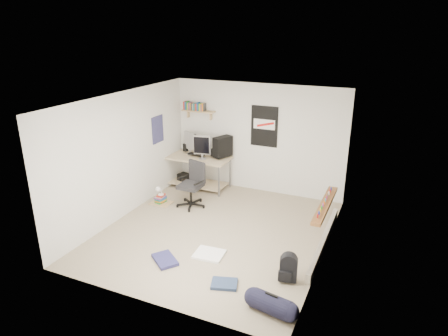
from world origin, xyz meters
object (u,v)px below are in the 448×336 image
at_px(backpack, 288,270).
at_px(duffel_bag, 271,304).
at_px(desk, 194,172).
at_px(book_stack, 161,197).
at_px(office_chair, 191,185).

bearing_deg(backpack, duffel_bag, -104.06).
bearing_deg(backpack, desk, 125.42).
bearing_deg(book_stack, desk, 80.57).
distance_m(desk, book_stack, 1.20).
height_order(desk, backpack, desk).
relative_size(desk, book_stack, 4.23).
bearing_deg(office_chair, desk, 131.35).
bearing_deg(backpack, office_chair, 133.45).
bearing_deg(desk, duffel_bag, -42.59).
xyz_separation_m(desk, office_chair, (0.47, -1.02, 0.12)).
bearing_deg(duffel_bag, backpack, 98.98).
xyz_separation_m(desk, book_stack, (-0.19, -1.17, -0.21)).
relative_size(backpack, book_stack, 0.86).
distance_m(duffel_bag, book_stack, 4.06).
xyz_separation_m(desk, duffel_bag, (3.08, -3.57, -0.22)).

